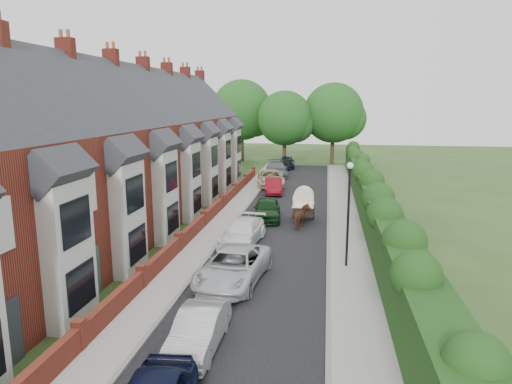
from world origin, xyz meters
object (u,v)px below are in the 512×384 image
at_px(car_green, 267,209).
at_px(car_beige, 271,178).
at_px(car_silver_b, 234,267).
at_px(car_grey, 276,169).
at_px(horse_cart, 303,202).
at_px(car_silver_a, 198,330).
at_px(car_white, 243,232).
at_px(car_red, 273,186).
at_px(lamppost, 349,202).
at_px(car_black, 286,164).
at_px(horse, 302,217).

relative_size(car_green, car_beige, 0.81).
bearing_deg(car_green, car_silver_b, -96.15).
distance_m(car_grey, horse_cart, 18.86).
relative_size(car_silver_a, car_grey, 0.73).
relative_size(car_white, car_red, 1.14).
distance_m(lamppost, car_black, 32.97).
xyz_separation_m(car_silver_a, horse, (2.50, 14.82, 0.11)).
bearing_deg(car_black, horse, -75.47).
bearing_deg(car_green, car_silver_a, -96.15).
relative_size(car_beige, car_grey, 1.01).
bearing_deg(car_silver_b, car_black, 97.46).
relative_size(lamppost, car_beige, 0.95).
bearing_deg(car_red, car_silver_a, -97.01).
distance_m(car_white, horse, 4.78).
distance_m(car_black, horse, 25.93).
relative_size(car_grey, car_black, 1.36).
height_order(lamppost, car_grey, lamppost).
height_order(car_red, horse_cart, horse_cart).
height_order(lamppost, car_silver_a, lamppost).
bearing_deg(car_black, car_grey, -88.62).
bearing_deg(car_black, car_white, -82.45).
xyz_separation_m(car_white, car_red, (0.02, 14.59, -0.00)).
height_order(car_grey, car_black, car_grey).
bearing_deg(car_silver_a, car_beige, 92.95).
bearing_deg(lamppost, car_silver_a, -121.55).
relative_size(car_silver_a, horse, 2.19).
bearing_deg(car_white, car_silver_a, -81.01).
bearing_deg(lamppost, horse_cart, 106.53).
bearing_deg(car_green, car_white, -102.72).
bearing_deg(car_white, car_red, 95.72).
xyz_separation_m(lamppost, horse_cart, (-2.53, 8.54, -1.97)).
bearing_deg(car_red, horse_cart, -79.44).
relative_size(car_silver_a, car_beige, 0.72).
bearing_deg(car_black, horse_cart, -74.89).
bearing_deg(car_beige, lamppost, -82.12).
bearing_deg(car_silver_b, horse, 80.97).
distance_m(car_white, horse_cart, 6.39).
bearing_deg(car_red, horse, -82.56).
bearing_deg(horse_cart, car_grey, 101.83).
bearing_deg(horse_cart, car_red, 108.90).
relative_size(lamppost, car_grey, 0.96).
relative_size(car_green, car_red, 1.06).
height_order(car_green, car_grey, car_grey).
bearing_deg(car_grey, car_beige, -97.70).
distance_m(car_white, car_beige, 18.20).
bearing_deg(car_silver_a, car_green, 90.37).
distance_m(car_silver_b, car_black, 34.95).
distance_m(car_silver_b, car_green, 11.20).
height_order(car_silver_b, car_beige, car_beige).
xyz_separation_m(car_red, car_grey, (-0.77, 9.40, 0.10)).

